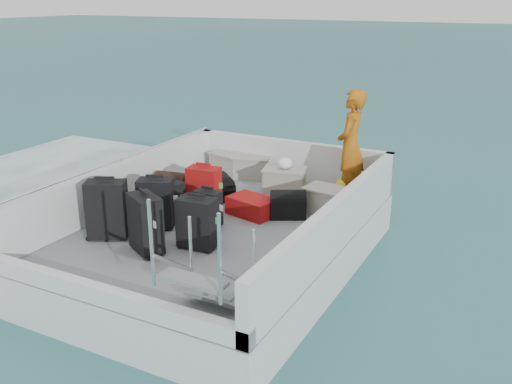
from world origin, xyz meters
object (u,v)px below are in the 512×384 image
crate_2 (284,182)px  suitcase_1 (111,204)px  suitcase_8 (252,206)px  passenger (351,146)px  suitcase_6 (197,224)px  suitcase_0 (107,210)px  crate_1 (252,168)px  suitcase_3 (146,224)px  crate_3 (327,202)px  suitcase_2 (172,199)px  crate_0 (229,164)px  suitcase_7 (208,209)px  suitcase_5 (204,189)px  suitcase_4 (156,204)px

crate_2 → suitcase_1: bearing=-124.4°
suitcase_8 → passenger: 1.85m
suitcase_6 → passenger: (1.10, 2.70, 0.54)m
suitcase_0 → crate_1: (0.43, 3.27, -0.22)m
suitcase_3 → suitcase_8: suitcase_3 is taller
crate_3 → suitcase_8: bearing=-149.0°
suitcase_1 → suitcase_2: suitcase_1 is taller
crate_3 → suitcase_1: bearing=-144.8°
suitcase_8 → crate_0: 2.10m
suitcase_1 → suitcase_7: bearing=23.5°
suitcase_2 → suitcase_5: 0.53m
suitcase_2 → suitcase_8: 1.19m
suitcase_5 → suitcase_6: bearing=-67.4°
suitcase_1 → crate_3: (2.56, 1.81, -0.12)m
crate_2 → suitcase_2: bearing=-121.6°
suitcase_1 → suitcase_5: suitcase_5 is taller
crate_1 → crate_3: 2.10m
suitcase_5 → passenger: 2.37m
suitcase_0 → suitcase_7: size_ratio=1.52×
suitcase_4 → suitcase_6: bearing=-41.9°
suitcase_3 → suitcase_7: suitcase_3 is taller
suitcase_7 → suitcase_5: bearing=130.8°
suitcase_8 → crate_2: crate_2 is taller
suitcase_0 → crate_1: size_ratio=1.33×
suitcase_0 → suitcase_2: (0.27, 1.08, -0.14)m
crate_2 → crate_3: (0.95, -0.55, -0.01)m
suitcase_2 → crate_2: bearing=67.3°
suitcase_3 → crate_1: bearing=124.1°
crate_3 → suitcase_0: bearing=-135.4°
crate_2 → suitcase_4: bearing=-113.9°
suitcase_5 → suitcase_7: size_ratio=1.25×
suitcase_6 → crate_2: suitcase_6 is taller
crate_1 → suitcase_2: bearing=-94.3°
crate_1 → passenger: bearing=-8.2°
passenger → suitcase_7: bearing=-37.6°
crate_3 → suitcase_2: bearing=-150.1°
suitcase_6 → suitcase_4: bearing=155.9°
suitcase_1 → crate_1: size_ratio=1.03×
suitcase_5 → crate_1: (-0.11, 1.74, -0.15)m
suitcase_5 → suitcase_6: (0.68, -1.23, 0.01)m
suitcase_5 → suitcase_2: bearing=-128.2°
crate_0 → suitcase_8: bearing=-50.5°
suitcase_1 → crate_3: size_ratio=1.01×
suitcase_4 → crate_1: 2.67m
suitcase_5 → crate_2: bearing=51.9°
suitcase_8 → passenger: passenger is taller
suitcase_6 → crate_0: bearing=108.0°
suitcase_0 → suitcase_5: suitcase_0 is taller
suitcase_2 → suitcase_8: suitcase_2 is taller
suitcase_8 → suitcase_6: bearing=-170.0°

